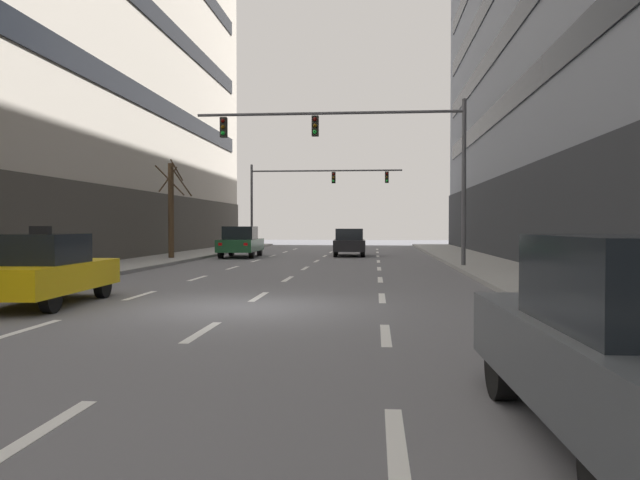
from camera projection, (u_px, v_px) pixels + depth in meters
name	position (u px, v px, depth m)	size (l,w,h in m)	color
ground_plane	(241.00, 308.00, 13.10)	(120.00, 120.00, 0.00)	slate
sidewalk_right	(611.00, 309.00, 12.42)	(3.16, 80.00, 0.14)	gray
lane_stripe_l1_s3	(28.00, 329.00, 10.38)	(0.16, 2.00, 0.01)	silver
lane_stripe_l1_s4	(140.00, 295.00, 15.36)	(0.16, 2.00, 0.01)	silver
lane_stripe_l1_s5	(198.00, 278.00, 20.34)	(0.16, 2.00, 0.01)	silver
lane_stripe_l1_s6	(232.00, 268.00, 25.32)	(0.16, 2.00, 0.01)	silver
lane_stripe_l1_s7	(256.00, 261.00, 30.30)	(0.16, 2.00, 0.01)	silver
lane_stripe_l1_s8	(273.00, 256.00, 35.28)	(0.16, 2.00, 0.01)	silver
lane_stripe_l1_s9	(285.00, 252.00, 40.26)	(0.16, 2.00, 0.01)	silver
lane_stripe_l1_s10	(295.00, 249.00, 45.23)	(0.16, 2.00, 0.01)	silver
lane_stripe_l2_s2	(34.00, 435.00, 5.14)	(0.16, 2.00, 0.01)	silver
lane_stripe_l2_s3	(202.00, 332.00, 10.11)	(0.16, 2.00, 0.01)	silver
lane_stripe_l2_s4	(259.00, 297.00, 15.09)	(0.16, 2.00, 0.01)	silver
lane_stripe_l2_s5	(288.00, 279.00, 20.07)	(0.16, 2.00, 0.01)	silver
lane_stripe_l2_s6	(305.00, 268.00, 25.05)	(0.16, 2.00, 0.01)	silver
lane_stripe_l2_s7	(317.00, 261.00, 30.03)	(0.16, 2.00, 0.01)	silver
lane_stripe_l2_s8	(325.00, 256.00, 35.01)	(0.16, 2.00, 0.01)	silver
lane_stripe_l2_s9	(331.00, 252.00, 39.99)	(0.16, 2.00, 0.01)	silver
lane_stripe_l2_s10	(336.00, 249.00, 44.96)	(0.16, 2.00, 0.01)	silver
lane_stripe_l3_s2	(397.00, 447.00, 4.87)	(0.16, 2.00, 0.01)	silver
lane_stripe_l3_s3	(386.00, 335.00, 9.84)	(0.16, 2.00, 0.01)	silver
lane_stripe_l3_s4	(382.00, 298.00, 14.82)	(0.16, 2.00, 0.01)	silver
lane_stripe_l3_s5	(380.00, 280.00, 19.80)	(0.16, 2.00, 0.01)	silver
lane_stripe_l3_s6	(379.00, 269.00, 24.78)	(0.16, 2.00, 0.01)	silver
lane_stripe_l3_s7	(378.00, 261.00, 29.76)	(0.16, 2.00, 0.01)	silver
lane_stripe_l3_s8	(378.00, 256.00, 34.74)	(0.16, 2.00, 0.01)	silver
lane_stripe_l3_s9	(377.00, 252.00, 39.72)	(0.16, 2.00, 0.01)	silver
lane_stripe_l3_s10	(377.00, 249.00, 44.69)	(0.16, 2.00, 0.01)	silver
car_driving_0	(241.00, 242.00, 33.71)	(2.04, 4.59, 1.70)	black
car_driving_1	(349.00, 242.00, 35.04)	(1.91, 4.25, 1.57)	black
taxi_driving_2	(44.00, 270.00, 13.53)	(1.92, 4.27, 1.75)	black
traffic_signal_0	(368.00, 146.00, 25.15)	(11.13, 0.35, 6.75)	#4C4C51
traffic_signal_1	(306.00, 187.00, 45.89)	(11.39, 0.34, 6.20)	#4C4C51
street_tree_0	(171.00, 208.00, 30.56)	(1.69, 1.68, 4.86)	#4C3823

